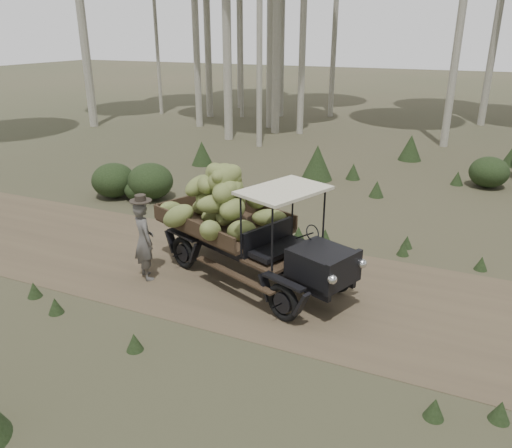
{
  "coord_description": "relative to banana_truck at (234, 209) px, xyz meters",
  "views": [
    {
      "loc": [
        1.74,
        -8.11,
        4.66
      ],
      "look_at": [
        -1.9,
        0.02,
        1.18
      ],
      "focal_mm": 35.0,
      "sensor_mm": 36.0,
      "label": 1
    }
  ],
  "objects": [
    {
      "name": "ground",
      "position": [
        2.46,
        -0.19,
        -1.34
      ],
      "size": [
        120.0,
        120.0,
        0.0
      ],
      "primitive_type": "plane",
      "color": "#473D2B",
      "rests_on": "ground"
    },
    {
      "name": "farmer",
      "position": [
        -1.48,
        -1.0,
        -0.52
      ],
      "size": [
        0.7,
        0.65,
        1.74
      ],
      "rotation": [
        0.0,
        0.0,
        2.53
      ],
      "color": "#514E4A",
      "rests_on": "ground"
    },
    {
      "name": "dirt_track",
      "position": [
        2.46,
        -0.19,
        -1.34
      ],
      "size": [
        70.0,
        4.0,
        0.01
      ],
      "primitive_type": "cube",
      "color": "brown",
      "rests_on": "ground"
    },
    {
      "name": "undergrowth",
      "position": [
        0.82,
        1.69,
        -0.86
      ],
      "size": [
        19.59,
        24.07,
        1.21
      ],
      "color": "#233319",
      "rests_on": "ground"
    },
    {
      "name": "banana_truck",
      "position": [
        0.0,
        0.0,
        0.0
      ],
      "size": [
        4.64,
        3.0,
        2.32
      ],
      "rotation": [
        0.0,
        0.0,
        -0.38
      ],
      "color": "black",
      "rests_on": "ground"
    }
  ]
}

